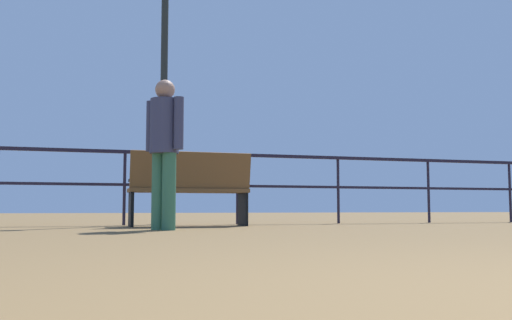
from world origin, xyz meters
TOP-DOWN VIEW (x-y plane):
  - pier_railing at (0.00, 7.87)m, footprint 25.40×0.05m
  - bench_near_left at (-0.05, 7.01)m, footprint 1.60×0.60m
  - lamppost_center at (-0.26, 8.13)m, footprint 0.28×0.28m
  - person_by_bench at (-0.56, 5.86)m, footprint 0.37×0.46m

SIDE VIEW (x-z plane):
  - bench_near_left at x=-0.05m, z-range 0.06..1.05m
  - pier_railing at x=0.00m, z-range 0.25..1.33m
  - person_by_bench at x=-0.56m, z-range 0.13..1.82m
  - lamppost_center at x=-0.26m, z-range 0.18..4.33m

